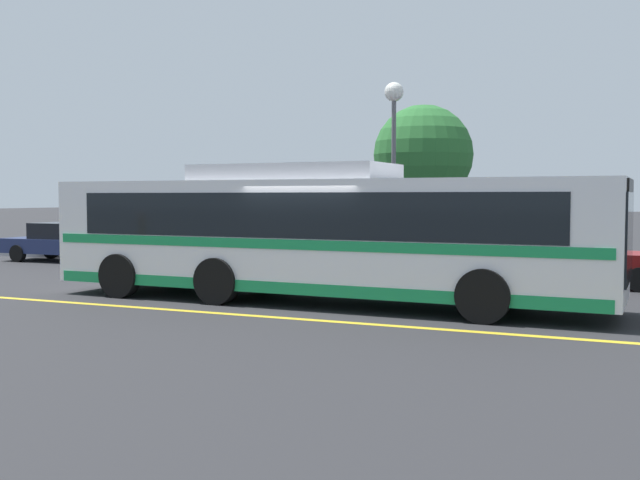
{
  "coord_description": "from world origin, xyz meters",
  "views": [
    {
      "loc": [
        6.35,
        -14.39,
        2.28
      ],
      "look_at": [
        -0.09,
        0.33,
        1.35
      ],
      "focal_mm": 42.0,
      "sensor_mm": 36.0,
      "label": 1
    }
  ],
  "objects_px": {
    "street_lamp": "(394,123)",
    "tree_0": "(423,155)",
    "parked_car_0": "(66,242)",
    "transit_bus": "(319,232)",
    "parked_car_2": "(440,252)",
    "parked_car_1": "(228,247)"
  },
  "relations": [
    {
      "from": "parked_car_0",
      "to": "tree_0",
      "type": "xyz_separation_m",
      "value": [
        11.68,
        4.44,
        3.02
      ]
    },
    {
      "from": "transit_bus",
      "to": "parked_car_2",
      "type": "height_order",
      "value": "transit_bus"
    },
    {
      "from": "street_lamp",
      "to": "tree_0",
      "type": "distance_m",
      "value": 2.9
    },
    {
      "from": "tree_0",
      "to": "transit_bus",
      "type": "bearing_deg",
      "value": -86.68
    },
    {
      "from": "street_lamp",
      "to": "parked_car_1",
      "type": "bearing_deg",
      "value": -157.95
    },
    {
      "from": "parked_car_0",
      "to": "parked_car_1",
      "type": "height_order",
      "value": "parked_car_1"
    },
    {
      "from": "parked_car_2",
      "to": "parked_car_1",
      "type": "bearing_deg",
      "value": 89.04
    },
    {
      "from": "parked_car_1",
      "to": "parked_car_2",
      "type": "distance_m",
      "value": 6.69
    },
    {
      "from": "transit_bus",
      "to": "street_lamp",
      "type": "relative_size",
      "value": 2.18
    },
    {
      "from": "parked_car_2",
      "to": "tree_0",
      "type": "xyz_separation_m",
      "value": [
        -1.76,
        4.36,
        2.99
      ]
    },
    {
      "from": "tree_0",
      "to": "parked_car_1",
      "type": "bearing_deg",
      "value": -136.33
    },
    {
      "from": "transit_bus",
      "to": "parked_car_1",
      "type": "relative_size",
      "value": 2.99
    },
    {
      "from": "parked_car_0",
      "to": "street_lamp",
      "type": "distance_m",
      "value": 12.27
    },
    {
      "from": "transit_bus",
      "to": "parked_car_2",
      "type": "distance_m",
      "value": 6.0
    },
    {
      "from": "parked_car_0",
      "to": "tree_0",
      "type": "distance_m",
      "value": 12.86
    },
    {
      "from": "parked_car_0",
      "to": "parked_car_2",
      "type": "relative_size",
      "value": 1.01
    },
    {
      "from": "transit_bus",
      "to": "parked_car_2",
      "type": "xyz_separation_m",
      "value": [
        1.16,
        5.83,
        -0.79
      ]
    },
    {
      "from": "tree_0",
      "to": "parked_car_2",
      "type": "bearing_deg",
      "value": -68.08
    },
    {
      "from": "parked_car_1",
      "to": "tree_0",
      "type": "bearing_deg",
      "value": 130.86
    },
    {
      "from": "street_lamp",
      "to": "tree_0",
      "type": "relative_size",
      "value": 1.07
    },
    {
      "from": "transit_bus",
      "to": "parked_car_0",
      "type": "distance_m",
      "value": 13.58
    },
    {
      "from": "street_lamp",
      "to": "tree_0",
      "type": "bearing_deg",
      "value": 86.83
    }
  ]
}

